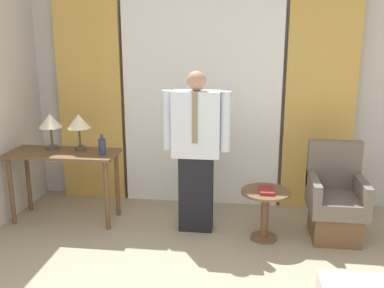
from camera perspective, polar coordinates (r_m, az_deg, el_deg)
The scene contains 12 objects.
wall_back at distance 5.19m, azimuth 1.40°, elevation 6.91°, with size 10.00×0.06×2.70m.
curtain_sheer_center at distance 5.07m, azimuth 1.24°, elevation 6.05°, with size 1.86×0.06×2.58m.
curtain_drape_left at distance 5.38m, azimuth -13.44°, elevation 6.15°, with size 0.79×0.06×2.58m.
curtain_drape_right at distance 5.11m, azimuth 16.71°, elevation 5.51°, with size 0.79×0.06×2.58m.
desk at distance 4.88m, azimuth -16.74°, elevation -2.54°, with size 1.19×0.49×0.79m.
table_lamp_left at distance 4.93m, azimuth -18.37°, elevation 2.76°, with size 0.25×0.25×0.40m.
table_lamp_right at distance 4.80m, azimuth -14.86°, elevation 2.72°, with size 0.25×0.25×0.40m.
bottle_near_edge at distance 4.62m, azimuth -11.88°, elevation -0.30°, with size 0.08×0.08×0.22m.
person at distance 4.37m, azimuth 0.56°, elevation -0.45°, with size 0.70×0.23×1.68m.
armchair at distance 4.63m, azimuth 18.54°, elevation -7.54°, with size 0.54×0.60×0.96m.
side_table at distance 4.39m, azimuth 9.72°, elevation -8.19°, with size 0.49×0.49×0.52m.
book at distance 4.30m, azimuth 9.94°, elevation -6.10°, with size 0.14×0.23×0.03m.
Camera 1 is at (0.53, -1.95, 2.03)m, focal length 40.00 mm.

